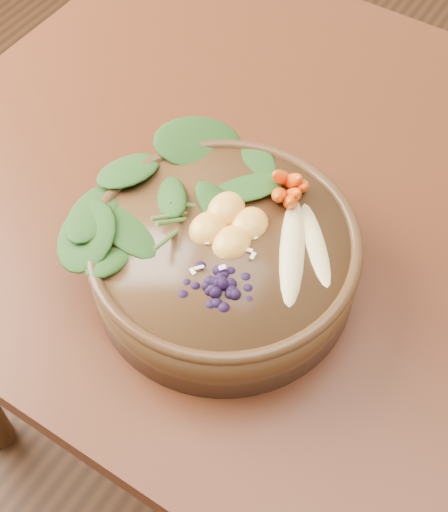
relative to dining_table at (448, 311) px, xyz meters
The scene contains 9 objects.
ground 0.66m from the dining_table, ahead, with size 4.00×4.00×0.00m, color #381E0F.
dining_table is the anchor object (origin of this frame).
stoneware_bowl 0.34m from the dining_table, 144.89° to the right, with size 0.32×0.32×0.09m, color #492F19.
kale_heap 0.41m from the dining_table, 157.29° to the right, with size 0.21×0.19×0.05m, color #214815, non-canonical shape.
carrot_cluster 0.33m from the dining_table, 162.16° to the right, with size 0.07×0.07×0.09m, color #DA490E, non-canonical shape.
banana_halves 0.29m from the dining_table, 140.96° to the right, with size 0.14×0.18×0.03m.
mandarin_cluster 0.36m from the dining_table, 148.51° to the right, with size 0.09×0.10×0.04m, color gold, non-canonical shape.
blueberry_pile 0.38m from the dining_table, 133.23° to the right, with size 0.15×0.11×0.04m, color black, non-canonical shape.
coconut_flakes 0.36m from the dining_table, 140.81° to the right, with size 0.10×0.08×0.01m, color white, non-canonical shape.
Camera 1 is at (0.02, -0.60, 1.50)m, focal length 50.00 mm.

